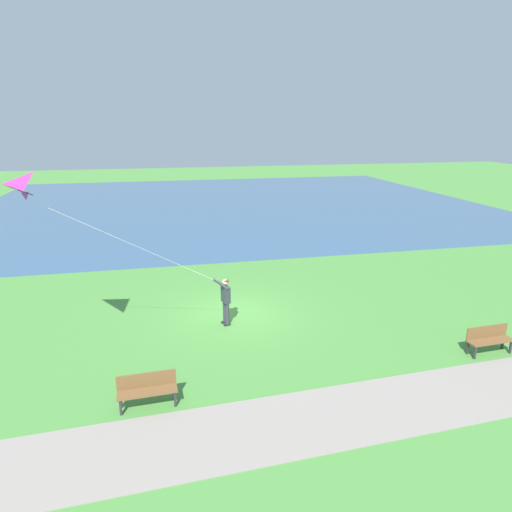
{
  "coord_description": "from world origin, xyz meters",
  "views": [
    {
      "loc": [
        15.3,
        -2.47,
        6.99
      ],
      "look_at": [
        0.36,
        0.81,
        2.4
      ],
      "focal_mm": 31.05,
      "sensor_mm": 36.0,
      "label": 1
    }
  ],
  "objects_px": {
    "park_bench_near_walkway": "(147,388)",
    "park_bench_far_walkway": "(489,338)",
    "person_kite_flyer": "(225,297)",
    "flying_kite": "(36,188)"
  },
  "relations": [
    {
      "from": "flying_kite",
      "to": "park_bench_far_walkway",
      "type": "relative_size",
      "value": 3.74
    },
    {
      "from": "park_bench_near_walkway",
      "to": "park_bench_far_walkway",
      "type": "xyz_separation_m",
      "value": [
        -0.51,
        10.49,
        0.0
      ]
    },
    {
      "from": "flying_kite",
      "to": "person_kite_flyer",
      "type": "bearing_deg",
      "value": 103.12
    },
    {
      "from": "park_bench_near_walkway",
      "to": "park_bench_far_walkway",
      "type": "distance_m",
      "value": 10.5
    },
    {
      "from": "flying_kite",
      "to": "park_bench_far_walkway",
      "type": "distance_m",
      "value": 14.28
    },
    {
      "from": "flying_kite",
      "to": "park_bench_far_walkway",
      "type": "bearing_deg",
      "value": 78.92
    },
    {
      "from": "person_kite_flyer",
      "to": "park_bench_near_walkway",
      "type": "distance_m",
      "value": 5.15
    },
    {
      "from": "park_bench_near_walkway",
      "to": "park_bench_far_walkway",
      "type": "height_order",
      "value": "same"
    },
    {
      "from": "person_kite_flyer",
      "to": "flying_kite",
      "type": "xyz_separation_m",
      "value": [
        1.26,
        -5.41,
        4.24
      ]
    },
    {
      "from": "park_bench_near_walkway",
      "to": "park_bench_far_walkway",
      "type": "relative_size",
      "value": 1.0
    }
  ]
}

